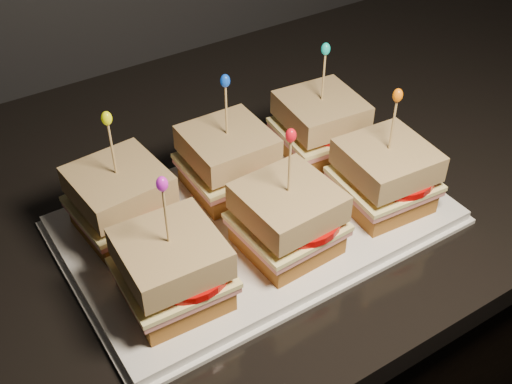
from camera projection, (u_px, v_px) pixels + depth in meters
granite_slab at (136, 218)px, 0.87m from camera, size 2.21×0.74×0.04m
platter at (256, 220)px, 0.82m from camera, size 0.47×0.29×0.02m
platter_rim at (256, 223)px, 0.83m from camera, size 0.48×0.30×0.01m
sandwich_0_bread_bot at (124, 219)px, 0.79m from camera, size 0.11×0.11×0.03m
sandwich_0_ham at (123, 208)px, 0.78m from camera, size 0.12×0.12×0.01m
sandwich_0_cheese at (122, 203)px, 0.77m from camera, size 0.12×0.12×0.01m
sandwich_0_tomato at (132, 198)px, 0.77m from camera, size 0.10×0.10×0.01m
sandwich_0_bread_top at (118, 184)px, 0.75m from camera, size 0.11×0.11×0.03m
sandwich_0_pick at (113, 152)px, 0.72m from camera, size 0.00×0.00×0.09m
sandwich_0_frill at (107, 118)px, 0.69m from camera, size 0.01×0.01×0.02m
sandwich_1_bread_bot at (229, 178)px, 0.85m from camera, size 0.10×0.10×0.03m
sandwich_1_ham at (228, 167)px, 0.84m from camera, size 0.11×0.11×0.01m
sandwich_1_cheese at (228, 163)px, 0.83m from camera, size 0.11×0.11×0.01m
sandwich_1_tomato at (238, 158)px, 0.83m from camera, size 0.10×0.10×0.01m
sandwich_1_bread_top at (227, 145)px, 0.82m from camera, size 0.10×0.10×0.03m
sandwich_1_pick at (226, 113)px, 0.79m from camera, size 0.00×0.00×0.09m
sandwich_1_frill at (225, 81)px, 0.76m from camera, size 0.01×0.01×0.02m
sandwich_2_bread_bot at (319, 143)px, 0.91m from camera, size 0.11×0.11×0.03m
sandwich_2_ham at (319, 132)px, 0.90m from camera, size 0.12×0.12×0.01m
sandwich_2_cheese at (320, 128)px, 0.90m from camera, size 0.12×0.12×0.01m
sandwich_2_tomato at (329, 123)px, 0.89m from camera, size 0.10×0.10×0.01m
sandwich_2_bread_top at (321, 110)px, 0.88m from camera, size 0.11×0.11×0.03m
sandwich_2_pick at (323, 80)px, 0.85m from camera, size 0.00×0.00×0.09m
sandwich_2_frill at (326, 49)px, 0.82m from camera, size 0.01×0.01×0.02m
sandwich_3_bread_bot at (175, 288)px, 0.70m from camera, size 0.10×0.10×0.03m
sandwich_3_ham at (173, 277)px, 0.69m from camera, size 0.12×0.11×0.01m
sandwich_3_cheese at (173, 273)px, 0.69m from camera, size 0.12×0.11×0.01m
sandwich_3_tomato at (185, 267)px, 0.68m from camera, size 0.10×0.10×0.01m
sandwich_3_bread_top at (170, 253)px, 0.67m from camera, size 0.11×0.11×0.03m
sandwich_3_pick at (166, 219)px, 0.64m from camera, size 0.00×0.00×0.09m
sandwich_3_frill at (162, 184)px, 0.61m from camera, size 0.01×0.01×0.02m
sandwich_4_bread_bot at (287, 237)px, 0.76m from camera, size 0.11×0.11×0.03m
sandwich_4_ham at (287, 226)px, 0.75m from camera, size 0.12×0.11×0.01m
sandwich_4_cheese at (287, 222)px, 0.75m from camera, size 0.12×0.11×0.01m
sandwich_4_tomato at (299, 216)px, 0.74m from camera, size 0.10×0.10×0.01m
sandwich_4_bread_top at (288, 203)px, 0.73m from camera, size 0.11×0.11×0.03m
sandwich_4_pick at (289, 170)px, 0.70m from camera, size 0.00×0.00×0.09m
sandwich_4_frill at (291, 135)px, 0.67m from camera, size 0.01×0.01×0.02m
sandwich_5_bread_bot at (382, 194)px, 0.83m from camera, size 0.11×0.11×0.03m
sandwich_5_ham at (383, 183)px, 0.81m from camera, size 0.12×0.11×0.01m
sandwich_5_cheese at (384, 179)px, 0.81m from camera, size 0.12×0.12×0.01m
sandwich_5_tomato at (395, 173)px, 0.81m from camera, size 0.10×0.10×0.01m
sandwich_5_bread_top at (387, 160)px, 0.79m from camera, size 0.11×0.11×0.03m
sandwich_5_pick at (392, 128)px, 0.76m from camera, size 0.00×0.00×0.09m
sandwich_5_frill at (398, 95)px, 0.73m from camera, size 0.01×0.01×0.02m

